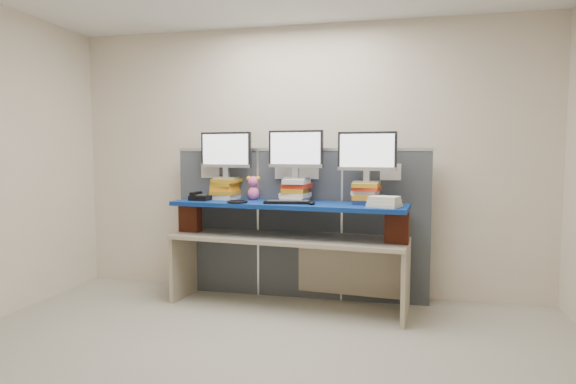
% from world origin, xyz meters
% --- Properties ---
extents(room, '(5.00, 4.00, 2.80)m').
position_xyz_m(room, '(0.00, 0.00, 1.40)').
color(room, beige).
rests_on(room, ground).
extents(cubicle_partition, '(2.60, 0.06, 1.53)m').
position_xyz_m(cubicle_partition, '(-0.00, 1.78, 0.77)').
color(cubicle_partition, '#3E4349').
rests_on(cubicle_partition, ground).
extents(desk, '(2.31, 0.88, 0.69)m').
position_xyz_m(desk, '(-0.05, 1.47, 0.55)').
color(desk, tan).
rests_on(desk, ground).
extents(brick_pier_left, '(0.22, 0.13, 0.28)m').
position_xyz_m(brick_pier_left, '(-1.08, 1.52, 0.83)').
color(brick_pier_left, maroon).
rests_on(brick_pier_left, desk).
extents(brick_pier_right, '(0.22, 0.13, 0.28)m').
position_xyz_m(brick_pier_right, '(0.97, 1.32, 0.83)').
color(brick_pier_right, maroon).
rests_on(brick_pier_right, desk).
extents(blue_board, '(2.29, 0.78, 0.04)m').
position_xyz_m(blue_board, '(-0.05, 1.47, 0.99)').
color(blue_board, navy).
rests_on(blue_board, brick_pier_left).
extents(book_stack_left, '(0.27, 0.33, 0.21)m').
position_xyz_m(book_stack_left, '(-0.74, 1.65, 1.12)').
color(book_stack_left, silver).
rests_on(book_stack_left, blue_board).
extents(book_stack_center, '(0.29, 0.32, 0.22)m').
position_xyz_m(book_stack_center, '(0.00, 1.58, 1.12)').
color(book_stack_center, silver).
rests_on(book_stack_center, blue_board).
extents(book_stack_right, '(0.28, 0.32, 0.20)m').
position_xyz_m(book_stack_right, '(0.69, 1.52, 1.11)').
color(book_stack_right, navy).
rests_on(book_stack_right, blue_board).
extents(monitor_left, '(0.54, 0.17, 0.47)m').
position_xyz_m(monitor_left, '(-0.74, 1.65, 1.49)').
color(monitor_left, '#9E9EA3').
rests_on(monitor_left, book_stack_left).
extents(monitor_center, '(0.54, 0.17, 0.47)m').
position_xyz_m(monitor_center, '(0.00, 1.58, 1.50)').
color(monitor_center, '#9E9EA3').
rests_on(monitor_center, book_stack_center).
extents(monitor_right, '(0.54, 0.17, 0.47)m').
position_xyz_m(monitor_right, '(0.69, 1.51, 1.47)').
color(monitor_right, '#9E9EA3').
rests_on(monitor_right, book_stack_right).
extents(keyboard, '(0.46, 0.21, 0.03)m').
position_xyz_m(keyboard, '(-0.03, 1.37, 1.02)').
color(keyboard, black).
rests_on(keyboard, blue_board).
extents(mouse, '(0.07, 0.11, 0.03)m').
position_xyz_m(mouse, '(0.21, 1.32, 1.03)').
color(mouse, black).
rests_on(mouse, blue_board).
extents(desk_phone, '(0.21, 0.20, 0.08)m').
position_xyz_m(desk_phone, '(-0.95, 1.48, 1.04)').
color(desk_phone, black).
rests_on(desk_phone, blue_board).
extents(headset, '(0.21, 0.21, 0.02)m').
position_xyz_m(headset, '(-0.51, 1.33, 1.02)').
color(headset, black).
rests_on(headset, blue_board).
extents(plush_toy, '(0.14, 0.11, 0.24)m').
position_xyz_m(plush_toy, '(-0.44, 1.63, 1.13)').
color(plush_toy, pink).
rests_on(plush_toy, blue_board).
extents(binder_stack, '(0.31, 0.28, 0.09)m').
position_xyz_m(binder_stack, '(0.86, 1.28, 1.06)').
color(binder_stack, silver).
rests_on(binder_stack, blue_board).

